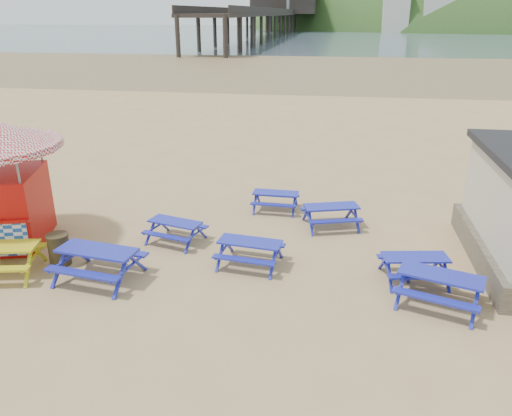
% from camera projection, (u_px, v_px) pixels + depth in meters
% --- Properties ---
extents(ground, '(400.00, 400.00, 0.00)m').
position_uv_depth(ground, '(224.00, 259.00, 13.96)').
color(ground, tan).
rests_on(ground, ground).
extents(wet_sand, '(400.00, 400.00, 0.00)m').
position_uv_depth(wet_sand, '(317.00, 66.00, 64.49)').
color(wet_sand, olive).
rests_on(wet_sand, ground).
extents(sea, '(400.00, 400.00, 0.00)m').
position_uv_depth(sea, '(333.00, 33.00, 170.16)').
color(sea, '#42525E').
rests_on(sea, ground).
extents(picnic_table_blue_a, '(1.86, 1.64, 0.66)m').
position_uv_depth(picnic_table_blue_a, '(176.00, 231.00, 14.91)').
color(picnic_table_blue_a, '#1B13A9').
rests_on(picnic_table_blue_a, ground).
extents(picnic_table_blue_b, '(1.59, 1.29, 0.65)m').
position_uv_depth(picnic_table_blue_b, '(276.00, 201.00, 17.32)').
color(picnic_table_blue_b, '#1B13A9').
rests_on(picnic_table_blue_b, ground).
extents(picnic_table_blue_c, '(2.04, 1.82, 0.72)m').
position_uv_depth(picnic_table_blue_c, '(331.00, 216.00, 15.95)').
color(picnic_table_blue_c, '#1B13A9').
rests_on(picnic_table_blue_c, ground).
extents(picnic_table_blue_d, '(2.24, 1.90, 0.85)m').
position_uv_depth(picnic_table_blue_d, '(99.00, 264.00, 12.77)').
color(picnic_table_blue_d, '#1B13A9').
rests_on(picnic_table_blue_d, ground).
extents(picnic_table_blue_e, '(2.27, 2.04, 0.79)m').
position_uv_depth(picnic_table_blue_e, '(439.00, 289.00, 11.67)').
color(picnic_table_blue_e, '#1B13A9').
rests_on(picnic_table_blue_e, ground).
extents(picnic_table_blue_f, '(1.84, 1.58, 0.69)m').
position_uv_depth(picnic_table_blue_f, '(414.00, 268.00, 12.73)').
color(picnic_table_blue_f, '#1B13A9').
rests_on(picnic_table_blue_f, ground).
extents(picnic_table_yellow, '(2.28, 1.98, 0.83)m').
position_uv_depth(picnic_table_yellow, '(0.00, 260.00, 13.01)').
color(picnic_table_yellow, '#A7AC0B').
rests_on(picnic_table_yellow, ground).
extents(litter_bin, '(0.60, 0.60, 0.89)m').
position_uv_depth(litter_bin, '(59.00, 249.00, 13.53)').
color(litter_bin, '#3D331C').
rests_on(litter_bin, ground).
extents(pier, '(24.00, 220.00, 39.29)m').
position_uv_depth(pier, '(283.00, 16.00, 178.41)').
color(pier, black).
rests_on(pier, ground).
extents(picnic_table_blue_g, '(1.85, 1.57, 0.71)m').
position_uv_depth(picnic_table_blue_g, '(250.00, 253.00, 13.52)').
color(picnic_table_blue_g, '#1B13A9').
rests_on(picnic_table_blue_g, ground).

